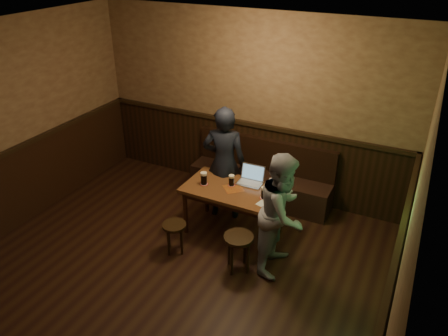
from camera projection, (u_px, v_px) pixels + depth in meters
room at (141, 207)px, 4.48m from camera, size 5.04×6.04×2.84m
bench at (261, 181)px, 6.76m from camera, size 2.20×0.50×0.95m
pub_table at (233, 194)px, 5.83m from camera, size 1.32×0.76×0.71m
stool_left at (174, 230)px, 5.59m from camera, size 0.37×0.37×0.42m
stool_right at (238, 243)px, 5.26m from camera, size 0.42×0.42×0.49m
pint_left at (204, 178)px, 5.85m from camera, size 0.11×0.11×0.18m
pint_mid at (231, 180)px, 5.82m from camera, size 0.10×0.10×0.16m
pint_right at (264, 193)px, 5.54m from camera, size 0.10×0.10×0.16m
laptop at (251, 178)px, 5.90m from camera, size 0.34×0.27×0.23m
menu at (266, 205)px, 5.43m from camera, size 0.25×0.20×0.00m
person_suit at (224, 163)px, 6.13m from camera, size 0.70×0.56×1.68m
person_grey at (282, 213)px, 5.15m from camera, size 0.59×0.75×1.54m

